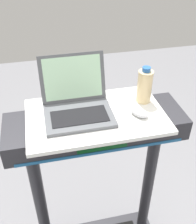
# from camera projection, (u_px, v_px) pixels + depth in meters

# --- Properties ---
(desk_board) EXTENTS (0.67, 0.42, 0.02)m
(desk_board) POSITION_uv_depth(u_px,v_px,m) (96.00, 116.00, 1.35)
(desk_board) COLOR white
(desk_board) RESTS_ON treadmill_base
(laptop) EXTENTS (0.33, 0.32, 0.25)m
(laptop) POSITION_uv_depth(u_px,v_px,m) (77.00, 103.00, 1.33)
(laptop) COLOR #515459
(laptop) RESTS_ON desk_board
(computer_mouse) EXTENTS (0.10, 0.12, 0.03)m
(computer_mouse) POSITION_uv_depth(u_px,v_px,m) (139.00, 112.00, 1.33)
(computer_mouse) COLOR #B2B2B7
(computer_mouse) RESTS_ON desk_board
(water_bottle) EXTENTS (0.08, 0.08, 0.19)m
(water_bottle) POSITION_uv_depth(u_px,v_px,m) (145.00, 86.00, 1.39)
(water_bottle) COLOR beige
(water_bottle) RESTS_ON desk_board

